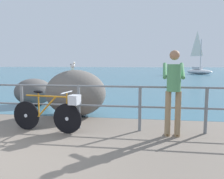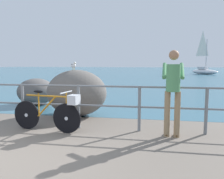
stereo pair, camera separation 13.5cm
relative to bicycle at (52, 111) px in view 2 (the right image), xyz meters
The scene contains 9 objects.
ground_plane 18.45m from the bicycle, 90.65° to the left, with size 120.00×120.00×0.10m, color #6B6056.
sea_surface 46.46m from the bicycle, 90.26° to the left, with size 120.00×90.00×0.01m, color #38667A.
promenade_railing 0.46m from the bicycle, 119.49° to the left, with size 9.98×0.07×1.02m.
bicycle is the anchor object (origin of this frame).
person_at_railing 2.65m from the bicycle, ahead, with size 0.48×0.65×1.78m.
breakwater_boulder_main 1.62m from the bicycle, 88.52° to the left, with size 1.75×1.40×1.33m.
breakwater_boulder_left 3.66m from the bicycle, 123.22° to the left, with size 1.39×1.29×0.97m.
seagull 1.81m from the bicycle, 90.18° to the left, with size 0.26×0.31×0.23m.
sailboat 30.69m from the bicycle, 71.56° to the left, with size 3.68×4.30×6.16m.
Camera 2 is at (2.34, -3.03, 1.51)m, focal length 35.99 mm.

